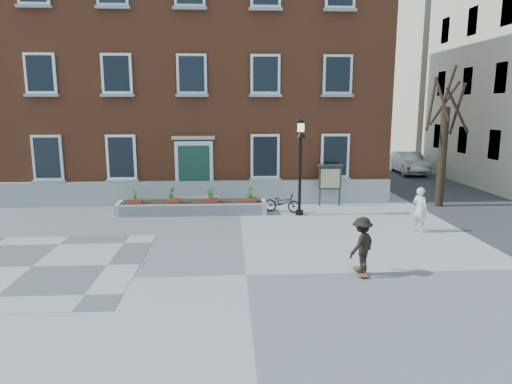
{
  "coord_description": "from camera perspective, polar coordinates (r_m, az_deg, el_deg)",
  "views": [
    {
      "loc": [
        -0.42,
        -11.56,
        4.49
      ],
      "look_at": [
        0.5,
        4.0,
        1.5
      ],
      "focal_mm": 32.0,
      "sensor_mm": 36.0,
      "label": 1
    }
  ],
  "objects": [
    {
      "name": "side_street",
      "position": [
        36.44,
        27.82,
        13.62
      ],
      "size": [
        15.2,
        36.0,
        14.5
      ],
      "color": "#39393C",
      "rests_on": "ground"
    },
    {
      "name": "skateboarder",
      "position": [
        12.54,
        13.07,
        -6.44
      ],
      "size": [
        1.09,
        1.07,
        1.58
      ],
      "color": "brown",
      "rests_on": "ground"
    },
    {
      "name": "parked_car",
      "position": [
        31.86,
        18.52,
        3.48
      ],
      "size": [
        1.75,
        4.4,
        1.42
      ],
      "primitive_type": "imported",
      "rotation": [
        0.0,
        0.0,
        -0.06
      ],
      "color": "#A5A7A9",
      "rests_on": "ground"
    },
    {
      "name": "bicycle",
      "position": [
        19.36,
        3.29,
        -1.33
      ],
      "size": [
        1.65,
        1.03,
        0.82
      ],
      "primitive_type": "imported",
      "rotation": [
        0.0,
        0.0,
        1.23
      ],
      "color": "black",
      "rests_on": "ground"
    },
    {
      "name": "lamp_post",
      "position": [
        18.58,
        5.56,
        4.78
      ],
      "size": [
        0.4,
        0.4,
        3.93
      ],
      "color": "black",
      "rests_on": "ground"
    },
    {
      "name": "bare_tree",
      "position": [
        21.79,
        22.38,
        5.57
      ],
      "size": [
        1.83,
        1.83,
        6.16
      ],
      "color": "black",
      "rests_on": "ground"
    },
    {
      "name": "checker_patch",
      "position": [
        14.46,
        -26.18,
        -8.37
      ],
      "size": [
        6.0,
        6.0,
        0.01
      ],
      "primitive_type": "cube",
      "color": "#535355",
      "rests_on": "ground"
    },
    {
      "name": "ground",
      "position": [
        12.41,
        -1.23,
        -10.35
      ],
      "size": [
        100.0,
        100.0,
        0.0
      ],
      "primitive_type": "plane",
      "color": "gray",
      "rests_on": "ground"
    },
    {
      "name": "notice_board",
      "position": [
        20.67,
        9.25,
        1.73
      ],
      "size": [
        1.1,
        0.16,
        1.87
      ],
      "color": "#1A3423",
      "rests_on": "ground"
    },
    {
      "name": "bystander",
      "position": [
        17.33,
        19.8,
        -2.06
      ],
      "size": [
        0.64,
        0.7,
        1.61
      ],
      "primitive_type": "imported",
      "rotation": [
        0.0,
        0.0,
        2.14
      ],
      "color": "silver",
      "rests_on": "ground"
    },
    {
      "name": "planter_assembly",
      "position": [
        19.26,
        -7.97,
        -1.8
      ],
      "size": [
        6.2,
        1.12,
        1.15
      ],
      "color": "beige",
      "rests_on": "ground"
    },
    {
      "name": "brick_building",
      "position": [
        25.65,
        -7.15,
        14.82
      ],
      "size": [
        18.4,
        10.85,
        12.6
      ],
      "color": "brown",
      "rests_on": "ground"
    }
  ]
}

